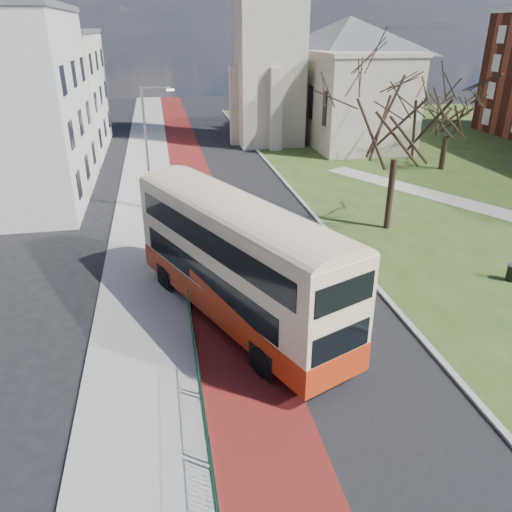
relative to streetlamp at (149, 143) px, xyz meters
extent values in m
plane|color=black|center=(4.35, -18.00, -4.59)|extent=(160.00, 160.00, 0.00)
cube|color=black|center=(5.85, 2.00, -4.59)|extent=(9.00, 120.00, 0.01)
cube|color=#591414|center=(3.15, 2.00, -4.59)|extent=(3.40, 120.00, 0.01)
cube|color=gray|center=(-0.65, 2.00, -4.53)|extent=(4.00, 120.00, 0.12)
cube|color=#999993|center=(1.35, 2.00, -4.53)|extent=(0.25, 120.00, 0.13)
cube|color=#999993|center=(10.45, 4.00, -4.53)|extent=(0.25, 80.00, 0.13)
cube|color=#2F4619|center=(30.35, 4.00, -4.57)|extent=(40.00, 80.00, 0.04)
cylinder|color=#0D3A25|center=(1.40, -14.00, -3.49)|extent=(0.04, 24.00, 0.04)
cylinder|color=#0D3A25|center=(1.40, -14.00, -4.44)|extent=(0.04, 24.00, 0.04)
cube|color=gray|center=(12.35, 20.00, 7.41)|extent=(6.50, 6.50, 24.00)
cube|color=gray|center=(20.85, 20.00, -0.09)|extent=(9.00, 18.00, 9.00)
pyramid|color=#565960|center=(20.85, 20.00, 8.01)|extent=(9.00, 18.00, 3.60)
cube|color=beige|center=(-9.65, 4.00, 1.66)|extent=(10.00, 14.00, 12.50)
cube|color=beige|center=(-9.65, 20.00, 0.91)|extent=(10.00, 16.00, 11.00)
cube|color=#565960|center=(-9.65, 20.00, 6.66)|extent=(10.30, 16.30, 0.50)
cylinder|color=gray|center=(-0.15, 0.00, -0.47)|extent=(0.16, 0.16, 8.00)
cylinder|color=gray|center=(0.75, 0.00, 3.43)|extent=(1.80, 0.10, 0.10)
cube|color=silver|center=(1.65, 0.00, 3.28)|extent=(0.50, 0.18, 0.12)
cube|color=#AC2D0F|center=(3.42, -15.25, -3.44)|extent=(7.65, 12.51, 1.13)
cube|color=beige|center=(3.42, -15.25, -1.25)|extent=(7.60, 12.44, 3.27)
cube|color=black|center=(1.99, -15.51, -2.26)|extent=(4.17, 9.32, 1.07)
cube|color=black|center=(4.58, -14.37, -2.26)|extent=(4.17, 9.32, 1.07)
cube|color=black|center=(2.13, -15.82, -0.57)|extent=(4.57, 10.23, 1.01)
cube|color=black|center=(4.72, -14.68, -0.57)|extent=(4.57, 10.23, 1.01)
cube|color=black|center=(0.92, -9.61, -2.26)|extent=(2.35, 1.10, 1.18)
cube|color=black|center=(0.92, -9.61, -0.57)|extent=(2.35, 1.10, 1.01)
cube|color=orange|center=(0.92, -9.61, 0.07)|extent=(1.88, 0.91, 0.34)
cylinder|color=black|center=(0.51, -11.93, -4.01)|extent=(0.78, 1.21, 1.17)
cylinder|color=black|center=(2.92, -10.86, -4.01)|extent=(0.78, 1.21, 1.17)
cylinder|color=black|center=(3.72, -19.18, -4.01)|extent=(0.78, 1.21, 1.17)
cylinder|color=black|center=(6.13, -18.12, -4.01)|extent=(0.78, 1.21, 1.17)
cylinder|color=black|center=(14.27, -6.43, -2.39)|extent=(0.45, 0.45, 4.33)
cylinder|color=black|center=(25.11, 6.12, -3.07)|extent=(0.64, 0.64, 2.96)
cylinder|color=black|center=(17.26, -14.32, -4.15)|extent=(0.54, 0.54, 0.81)
camera|label=1|loc=(0.71, -33.50, 6.83)|focal=35.00mm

